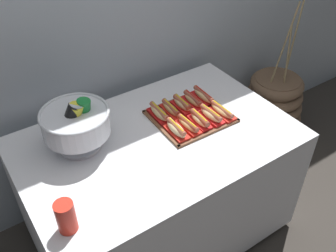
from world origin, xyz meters
name	(u,v)px	position (x,y,z in m)	size (l,w,h in m)	color
ground_plane	(160,227)	(0.00, 0.00, 0.00)	(10.00, 10.00, 0.00)	#38332D
buffet_table	(159,185)	(0.00, 0.00, 0.40)	(1.42, 0.91, 0.76)	silver
floor_vase	(271,110)	(1.21, 0.26, 0.27)	(0.47, 0.47, 1.16)	brown
serving_tray	(190,116)	(0.24, 0.04, 0.77)	(0.41, 0.37, 0.01)	brown
hot_dog_0	(176,129)	(0.09, -0.04, 0.80)	(0.07, 0.17, 0.06)	red
hot_dog_1	(188,125)	(0.17, -0.04, 0.79)	(0.06, 0.17, 0.06)	red
hot_dog_2	(200,120)	(0.24, -0.04, 0.80)	(0.07, 0.16, 0.06)	red
hot_dog_3	(211,115)	(0.32, -0.04, 0.80)	(0.07, 0.17, 0.06)	red
hot_dog_4	(222,111)	(0.39, -0.04, 0.79)	(0.07, 0.18, 0.06)	red
hot_dog_5	(159,113)	(0.09, 0.13, 0.80)	(0.07, 0.17, 0.06)	#B21414
hot_dog_6	(171,109)	(0.17, 0.13, 0.80)	(0.07, 0.17, 0.06)	red
hot_dog_7	(182,104)	(0.24, 0.12, 0.80)	(0.07, 0.16, 0.06)	red
hot_dog_8	(193,100)	(0.32, 0.12, 0.80)	(0.07, 0.16, 0.06)	red
hot_dog_9	(203,96)	(0.39, 0.12, 0.80)	(0.07, 0.18, 0.06)	red
punch_bowl	(76,122)	(-0.36, 0.16, 0.91)	(0.33, 0.33, 0.27)	silver
cup_stack	(66,217)	(-0.60, -0.27, 0.83)	(0.08, 0.08, 0.15)	red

